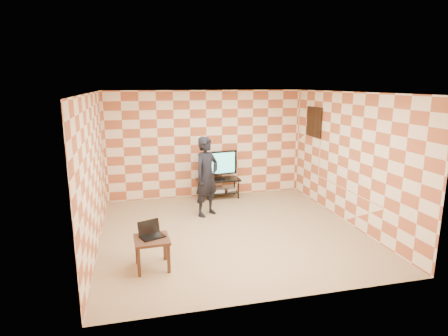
{
  "coord_description": "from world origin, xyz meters",
  "views": [
    {
      "loc": [
        -1.77,
        -6.74,
        2.86
      ],
      "look_at": [
        0.0,
        0.6,
        1.15
      ],
      "focal_mm": 30.0,
      "sensor_mm": 36.0,
      "label": 1
    }
  ],
  "objects_px": {
    "tv": "(218,164)",
    "side_table": "(152,244)",
    "person": "(207,177)",
    "tv_stand": "(218,184)"
  },
  "relations": [
    {
      "from": "tv",
      "to": "person",
      "type": "xyz_separation_m",
      "value": [
        -0.52,
        -1.15,
        -0.02
      ]
    },
    {
      "from": "side_table",
      "to": "person",
      "type": "bearing_deg",
      "value": 59.42
    },
    {
      "from": "tv",
      "to": "side_table",
      "type": "bearing_deg",
      "value": -118.49
    },
    {
      "from": "tv_stand",
      "to": "side_table",
      "type": "xyz_separation_m",
      "value": [
        -1.83,
        -3.38,
        0.04
      ]
    },
    {
      "from": "person",
      "to": "tv_stand",
      "type": "bearing_deg",
      "value": 30.78
    },
    {
      "from": "tv",
      "to": "side_table",
      "type": "relative_size",
      "value": 1.74
    },
    {
      "from": "tv_stand",
      "to": "person",
      "type": "relative_size",
      "value": 0.62
    },
    {
      "from": "person",
      "to": "tv",
      "type": "bearing_deg",
      "value": 30.74
    },
    {
      "from": "tv",
      "to": "side_table",
      "type": "height_order",
      "value": "tv"
    },
    {
      "from": "tv",
      "to": "side_table",
      "type": "xyz_separation_m",
      "value": [
        -1.83,
        -3.37,
        -0.48
      ]
    }
  ]
}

